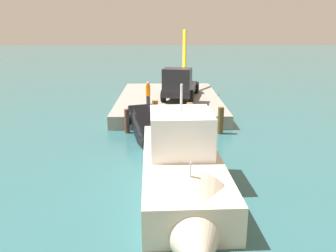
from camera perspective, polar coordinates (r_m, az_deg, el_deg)
The scene contains 10 objects.
ground at distance 23.41m, azimuth 0.39°, elevation -0.75°, with size 200.00×200.00×0.00m, color #2D6066.
dock at distance 29.94m, azimuth 0.15°, elevation 3.97°, with size 13.58×8.45×0.94m, color gray.
crane_truck at distance 28.70m, azimuth 1.95°, elevation 7.07°, with size 9.33×3.46×5.46m.
dock_worker at distance 25.92m, azimuth -3.28°, elevation 5.27°, with size 0.34×0.34×1.90m.
salvaged_car at distance 21.21m, azimuth -2.85°, elevation -0.62°, with size 4.38×3.19×2.93m.
moored_yacht at distance 14.12m, azimuth 2.72°, elevation -9.91°, with size 10.93×3.72×5.72m.
piling_near at distance 22.86m, azimuth -6.73°, elevation 0.80°, with size 0.32×0.32×1.59m, color brown.
piling_mid at distance 22.44m, azimuth -2.09°, elevation 1.46°, with size 0.38×0.38×2.24m, color brown.
piling_far at distance 22.51m, azimuth 3.56°, elevation 1.23°, with size 0.43×0.43×2.04m, color brown.
piling_end at distance 22.79m, azimuth 8.60°, elevation 0.89°, with size 0.38×0.38×1.76m, color brown.
Camera 1 is at (22.38, -0.43, 6.86)m, focal length 37.26 mm.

